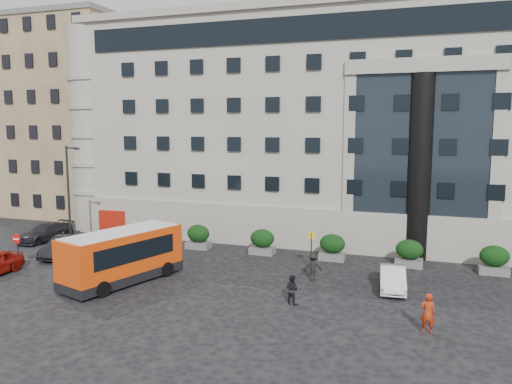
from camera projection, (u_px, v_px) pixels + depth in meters
ground at (203, 283)px, 30.01m from camera, size 120.00×120.00×0.00m
civic_building at (356, 130)px, 47.54m from camera, size 44.00×24.00×18.00m
entrance_column at (420, 168)px, 34.98m from camera, size 1.80×1.80×13.00m
apartment_near at (80, 120)px, 55.10m from camera, size 14.00×14.00×20.00m
apartment_far at (143, 115)px, 72.81m from camera, size 13.00×13.00×22.00m
hedge_a at (198, 236)px, 38.48m from camera, size 1.80×1.26×1.84m
hedge_b at (262, 241)px, 36.82m from camera, size 1.80×1.26×1.84m
hedge_c at (332, 247)px, 35.16m from camera, size 1.80×1.26×1.84m
hedge_d at (409, 253)px, 33.50m from camera, size 1.80×1.26×1.84m
hedge_e at (494, 260)px, 31.85m from camera, size 1.80×1.26×1.84m
street_lamp at (69, 196)px, 36.05m from camera, size 1.16×0.18×8.00m
bus_stop_sign at (311, 244)px, 32.72m from camera, size 0.50×0.08×2.52m
no_entry_sign at (17, 244)px, 32.96m from camera, size 0.64×0.16×2.32m
minibus at (122, 254)px, 30.05m from camera, size 4.79×8.01×3.16m
red_truck at (127, 212)px, 45.74m from camera, size 3.25×5.89×3.02m
parked_car_b at (64, 246)px, 36.10m from camera, size 2.19×4.66×1.48m
parked_car_c at (45, 232)px, 40.98m from camera, size 2.55×5.03×1.40m
parked_car_d at (157, 216)px, 47.79m from camera, size 2.88×5.74×1.56m
white_taxi at (393, 278)px, 28.82m from camera, size 1.79×4.14×1.33m
pedestrian_a at (428, 313)px, 22.75m from camera, size 0.70×0.47×1.89m
pedestrian_b at (292, 289)px, 26.49m from camera, size 0.92×0.81×1.59m
pedestrian_c at (313, 267)px, 30.51m from camera, size 1.24×0.91×1.72m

